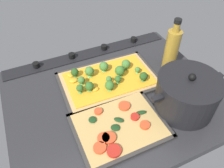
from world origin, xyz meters
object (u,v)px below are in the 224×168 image
Objects in this scene: veggie_pizza_back at (118,126)px; broccoli_pizza at (108,78)px; baking_tray_front at (109,81)px; baking_tray_back at (119,127)px; oil_bottle at (172,49)px; cooking_pot at (186,94)px.

broccoli_pizza is at bearing -105.26° from veggie_pizza_back.
baking_tray_front and baking_tray_back have the same top height.
broccoli_pizza is at bearing -7.77° from baking_tray_front.
oil_bottle is (-33.07, -19.64, 8.87)cm from baking_tray_back.
broccoli_pizza is (0.50, -0.07, 1.71)cm from baking_tray_front.
baking_tray_back is 0.96cm from veggie_pizza_back.
oil_bottle is (-27.06, 1.92, 8.89)cm from baking_tray_front.
baking_tray_back is (5.51, 21.62, -1.69)cm from broccoli_pizza.
cooking_pot is (-24.97, 1.20, 5.49)cm from veggie_pizza_back.
broccoli_pizza is 1.24× the size of baking_tray_back.
cooking_pot is at bearing 129.36° from broccoli_pizza.
baking_tray_front is 1.33× the size of baking_tray_back.
broccoli_pizza reaches higher than veggie_pizza_back.
oil_bottle reaches higher than cooking_pot.
veggie_pizza_back is at bearing -2.74° from cooking_pot.
veggie_pizza_back is 1.21× the size of oil_bottle.
baking_tray_front is at bearing -106.52° from veggie_pizza_back.
baking_tray_front is at bearing 172.23° from broccoli_pizza.
oil_bottle is (-33.55, -19.97, 8.11)cm from veggie_pizza_back.
broccoli_pizza is 1.64× the size of oil_bottle.
oil_bottle is at bearing 175.95° from baking_tray_front.
oil_bottle reaches higher than baking_tray_front.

